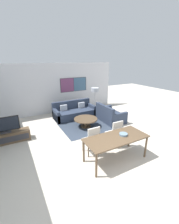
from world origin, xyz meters
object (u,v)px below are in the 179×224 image
tv_console (7,138)px  television (5,125)px  sofa_side (110,116)px  dining_table (116,139)px  floor_lamp (95,91)px  sofa_main (74,112)px  dining_chair_centre (115,132)px  coffee_table (86,121)px  dining_chair_left (92,139)px  fruit_bowl (123,134)px

tv_console → television: size_ratio=1.61×
tv_console → sofa_side: bearing=-1.9°
dining_table → floor_lamp: floor_lamp is taller
television → sofa_main: bearing=20.9°
dining_table → dining_chair_centre: bearing=53.3°
coffee_table → dining_table: 2.65m
tv_console → coffee_table: size_ratio=1.49×
sofa_side → dining_table: (-1.67, -2.61, 0.43)m
dining_chair_left → fruit_bowl: bearing=-39.4°
television → coffee_table: 3.28m
dining_chair_left → dining_chair_centre: size_ratio=1.00×
dining_table → floor_lamp: (1.66, 4.04, 0.59)m
sofa_side → coffee_table: (-1.36, -0.00, 0.03)m
sofa_main → sofa_side: size_ratio=1.53×
tv_console → sofa_main: bearing=20.9°
coffee_table → dining_chair_centre: 1.98m
tv_console → dining_table: size_ratio=0.83×
sofa_side → floor_lamp: 1.76m
dining_chair_left → floor_lamp: (2.14, 3.43, 0.75)m
sofa_main → coffee_table: size_ratio=2.00×
dining_table → dining_chair_left: (-0.48, 0.62, -0.16)m
sofa_side → floor_lamp: (-0.02, 1.44, 1.02)m
television → dining_chair_left: bearing=-41.1°
coffee_table → fruit_bowl: size_ratio=4.22×
sofa_side → fruit_bowl: sofa_side is taller
fruit_bowl → dining_table: bearing=179.8°
tv_console → television: television is taller
sofa_main → dining_table: 4.04m
sofa_main → dining_chair_left: size_ratio=2.19×
tv_console → coffee_table: tv_console is taller
coffee_table → floor_lamp: (1.34, 1.44, 0.99)m
coffee_table → dining_table: bearing=-96.8°
television → dining_chair_centre: size_ratio=1.01×
sofa_side → fruit_bowl: (-1.40, -2.61, 0.54)m
dining_table → dining_chair_left: bearing=127.9°
sofa_main → fruit_bowl: (-0.04, -4.00, 0.54)m
sofa_main → floor_lamp: floor_lamp is taller
coffee_table → television: bearing=177.2°
floor_lamp → coffee_table: bearing=-133.0°
tv_console → dining_table: (2.94, -2.76, 0.50)m
fruit_bowl → floor_lamp: (1.38, 4.05, 0.48)m
tv_console → floor_lamp: (4.59, 1.28, 1.09)m
dining_chair_left → sofa_main: bearing=76.8°
sofa_side → dining_chair_centre: bearing=148.7°
tv_console → fruit_bowl: bearing=-40.7°
dining_chair_left → tv_console: bearing=138.9°
sofa_main → sofa_side: bearing=-45.7°
dining_table → dining_chair_left: size_ratio=1.97×
sofa_side → sofa_main: bearing=44.3°
sofa_side → dining_chair_left: size_ratio=1.43×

